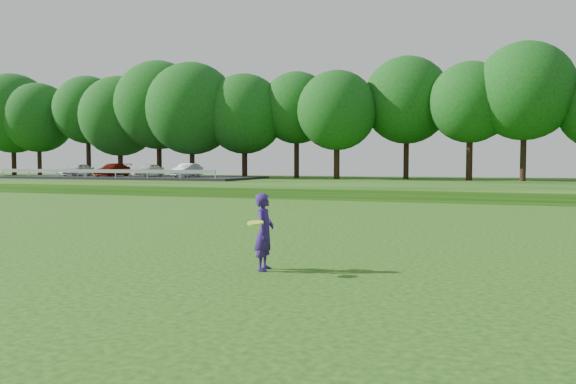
% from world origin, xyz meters
% --- Properties ---
extents(ground, '(140.00, 140.00, 0.00)m').
position_xyz_m(ground, '(0.00, 0.00, 0.00)').
color(ground, '#14410C').
rests_on(ground, ground).
extents(berm, '(130.00, 30.00, 0.60)m').
position_xyz_m(berm, '(0.00, 34.00, 0.30)').
color(berm, '#14410C').
rests_on(berm, ground).
extents(walking_path, '(130.00, 1.60, 0.04)m').
position_xyz_m(walking_path, '(0.00, 20.00, 0.02)').
color(walking_path, gray).
rests_on(walking_path, ground).
extents(treeline, '(104.00, 7.00, 15.00)m').
position_xyz_m(treeline, '(0.00, 38.00, 8.10)').
color(treeline, '#0F4212').
rests_on(treeline, berm).
extents(parking_lot, '(24.00, 9.00, 1.38)m').
position_xyz_m(parking_lot, '(-24.11, 32.78, 0.98)').
color(parking_lot, black).
rests_on(parking_lot, berm).
extents(woman, '(0.42, 0.94, 1.49)m').
position_xyz_m(woman, '(3.50, -0.51, 0.75)').
color(woman, navy).
rests_on(woman, ground).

